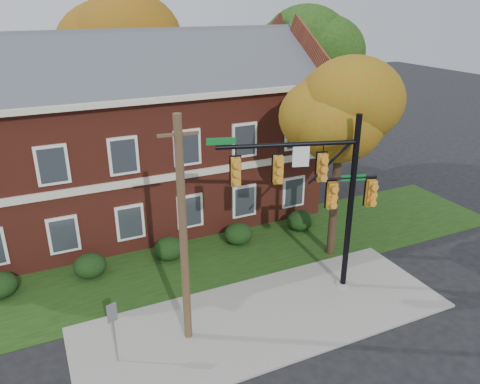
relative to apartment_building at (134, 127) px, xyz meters
name	(u,v)px	position (x,y,z in m)	size (l,w,h in m)	color
ground	(279,334)	(2.00, -11.95, -4.99)	(120.00, 120.00, 0.00)	black
sidewalk	(266,317)	(2.00, -10.95, -4.95)	(14.00, 5.00, 0.08)	gray
grass_strip	(215,256)	(2.00, -5.95, -4.97)	(30.00, 6.00, 0.04)	#193811
apartment_building	(134,127)	(0.00, 0.00, 0.00)	(18.80, 8.80, 9.74)	maroon
hedge_left	(90,266)	(-3.50, -5.25, -4.46)	(1.40, 1.26, 1.05)	black
hedge_center	(169,249)	(0.00, -5.25, -4.46)	(1.40, 1.26, 1.05)	black
hedge_right	(238,234)	(3.50, -5.25, -4.46)	(1.40, 1.26, 1.05)	black
hedge_far_right	(300,221)	(7.00, -5.25, -4.46)	(1.40, 1.26, 1.05)	black
tree_near_right	(348,114)	(7.22, -8.09, 1.68)	(4.50, 4.25, 8.58)	black
tree_right_rear	(314,53)	(11.31, 0.86, 3.13)	(6.30, 5.95, 10.62)	black
tree_far_rear	(121,37)	(1.34, 7.84, 3.86)	(6.84, 6.46, 11.52)	black
traffic_signal	(319,187)	(4.63, -10.08, -0.47)	(6.29, 2.05, 7.28)	gray
utility_pole	(183,235)	(-0.99, -10.77, -0.92)	(1.25, 0.29, 8.02)	#4C3A23
sign_post	(113,324)	(-3.50, -10.97, -3.42)	(0.33, 0.14, 2.30)	slate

